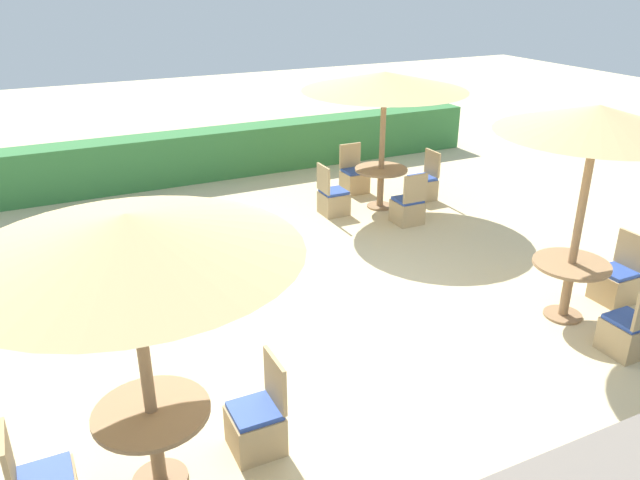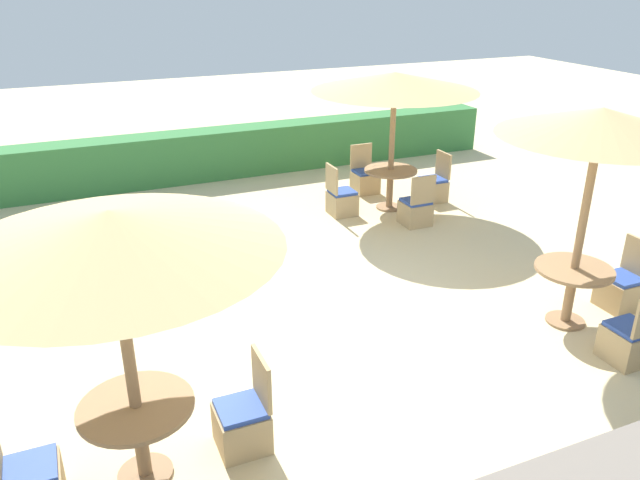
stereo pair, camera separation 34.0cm
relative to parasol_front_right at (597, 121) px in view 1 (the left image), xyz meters
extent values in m
plane|color=beige|center=(-2.64, 1.09, -2.52)|extent=(40.00, 40.00, 0.00)
cube|color=#387A3D|center=(-2.64, 7.61, -2.02)|extent=(13.00, 0.70, 1.01)
cylinder|color=#93704C|center=(0.00, 0.00, -1.21)|extent=(0.10, 0.10, 2.62)
cone|color=tan|center=(0.00, 0.00, 0.02)|extent=(2.27, 2.27, 0.32)
cylinder|color=#93704C|center=(0.00, 0.00, -2.51)|extent=(0.48, 0.48, 0.03)
cylinder|color=#93704C|center=(0.00, 0.00, -2.17)|extent=(0.12, 0.12, 0.72)
cylinder|color=#93704C|center=(0.00, 0.00, -1.79)|extent=(0.94, 0.94, 0.04)
cube|color=tan|center=(0.01, -0.91, -2.32)|extent=(0.46, 0.46, 0.40)
cube|color=#2D4CA8|center=(0.01, -0.91, -2.10)|extent=(0.42, 0.42, 0.05)
cube|color=tan|center=(0.90, 0.03, -2.32)|extent=(0.46, 0.46, 0.40)
cube|color=#2D4CA8|center=(0.90, 0.03, -2.10)|extent=(0.42, 0.42, 0.05)
cube|color=tan|center=(1.11, 0.03, -1.83)|extent=(0.04, 0.46, 0.48)
cylinder|color=#93704C|center=(-0.05, 4.47, -1.33)|extent=(0.10, 0.10, 2.39)
cone|color=tan|center=(-0.05, 4.47, -0.21)|extent=(2.90, 2.90, 0.32)
cylinder|color=#93704C|center=(-0.05, 4.47, -2.51)|extent=(0.48, 0.48, 0.03)
cylinder|color=#93704C|center=(-0.05, 4.47, -2.17)|extent=(0.12, 0.12, 0.71)
cylinder|color=#93704C|center=(-0.05, 4.47, -1.80)|extent=(0.96, 0.96, 0.04)
cube|color=tan|center=(-0.04, 3.59, -2.32)|extent=(0.46, 0.46, 0.40)
cube|color=#2D4CA8|center=(-0.04, 3.59, -2.10)|extent=(0.42, 0.42, 0.05)
cube|color=tan|center=(-0.04, 3.38, -1.83)|extent=(0.46, 0.04, 0.48)
cube|color=tan|center=(0.89, 4.50, -2.32)|extent=(0.46, 0.46, 0.40)
cube|color=#2D4CA8|center=(0.89, 4.50, -2.10)|extent=(0.42, 0.42, 0.05)
cube|color=tan|center=(1.10, 4.50, -1.83)|extent=(0.04, 0.46, 0.48)
cube|color=tan|center=(-0.99, 4.53, -2.32)|extent=(0.46, 0.46, 0.40)
cube|color=#2D4CA8|center=(-0.99, 4.53, -2.10)|extent=(0.42, 0.42, 0.05)
cube|color=tan|center=(-1.20, 4.53, -1.83)|extent=(0.04, 0.46, 0.48)
cube|color=tan|center=(-0.06, 5.44, -2.32)|extent=(0.46, 0.46, 0.40)
cube|color=#2D4CA8|center=(-0.06, 5.44, -2.10)|extent=(0.42, 0.42, 0.05)
cube|color=tan|center=(-0.06, 5.65, -1.83)|extent=(0.46, 0.04, 0.48)
cylinder|color=#93704C|center=(-5.28, -0.56, -1.32)|extent=(0.10, 0.10, 2.41)
cone|color=tan|center=(-5.28, -0.56, -0.19)|extent=(2.59, 2.59, 0.32)
cylinder|color=#93704C|center=(-5.28, -0.56, -2.51)|extent=(0.48, 0.48, 0.03)
cylinder|color=#93704C|center=(-5.28, -0.56, -2.17)|extent=(0.12, 0.12, 0.72)
cylinder|color=#93704C|center=(-5.28, -0.56, -1.79)|extent=(0.97, 0.97, 0.04)
cube|color=#2D4CA8|center=(-6.15, -0.60, -2.10)|extent=(0.42, 0.42, 0.05)
cube|color=tan|center=(-6.36, -0.60, -1.83)|extent=(0.04, 0.46, 0.48)
cube|color=tan|center=(-4.39, -0.54, -2.32)|extent=(0.46, 0.46, 0.40)
cube|color=#2D4CA8|center=(-4.39, -0.54, -2.10)|extent=(0.42, 0.42, 0.05)
cube|color=tan|center=(-4.18, -0.54, -1.83)|extent=(0.04, 0.46, 0.48)
camera|label=1|loc=(-5.83, -4.89, 1.57)|focal=35.00mm
camera|label=2|loc=(-5.52, -5.03, 1.57)|focal=35.00mm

